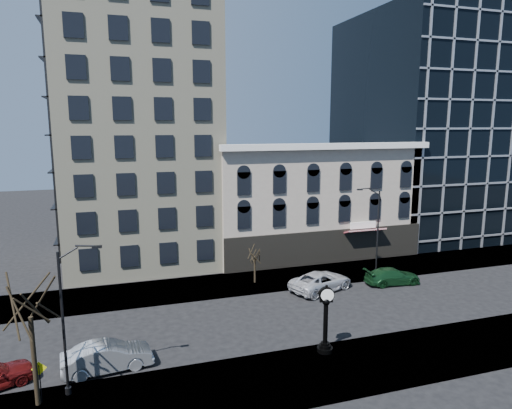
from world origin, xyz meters
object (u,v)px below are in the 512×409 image
object	(u,v)px
street_lamp_near	(73,281)
warning_sign	(40,375)
car_near_b	(107,357)
street_clock	(326,322)

from	to	relation	value
street_lamp_near	warning_sign	world-z (taller)	street_lamp_near
car_near_b	warning_sign	bearing A→B (deg)	120.78
street_clock	car_near_b	world-z (taller)	street_clock
street_lamp_near	car_near_b	bearing A→B (deg)	59.33
warning_sign	street_clock	bearing A→B (deg)	1.32
street_clock	street_lamp_near	xyz separation A→B (m)	(-14.53, -0.03, 4.26)
car_near_b	street_lamp_near	bearing A→B (deg)	139.61
street_clock	warning_sign	world-z (taller)	street_clock
street_clock	street_lamp_near	distance (m)	15.14
street_clock	street_lamp_near	size ratio (longest dim) A/B	0.53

